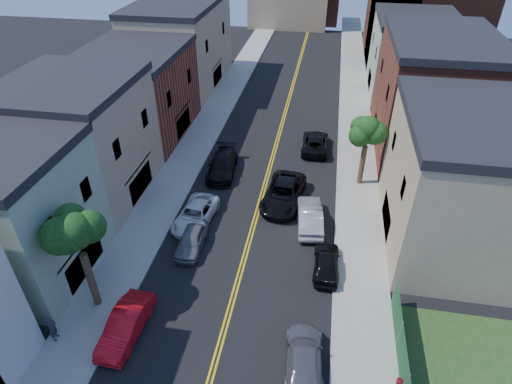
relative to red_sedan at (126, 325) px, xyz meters
The scene contains 24 objects.
sidewalk_left 27.80m from the red_sedan, 95.40° to the left, with size 3.20×100.00×0.15m, color gray.
sidewalk_right 30.66m from the red_sedan, 64.52° to the left, with size 3.20×100.00×0.15m, color gray.
curb_left 27.69m from the red_sedan, 91.79° to the left, with size 0.30×100.00×0.15m, color gray.
curb_right 29.95m from the red_sedan, 67.55° to the left, with size 0.30×100.00×0.15m, color gray.
bldg_left_palegrn 10.08m from the red_sedan, 157.18° to the left, with size 9.00×8.00×8.50m, color gray.
bldg_left_tan_near 15.82m from the red_sedan, 124.53° to the left, with size 9.00×10.00×9.00m, color #998466.
bldg_left_brick 25.43m from the red_sedan, 110.22° to the left, with size 9.00×12.00×8.00m, color brown.
bldg_left_tan_far 38.87m from the red_sedan, 103.03° to the left, with size 9.00×16.00×9.50m, color #998466.
bldg_right_tan 22.85m from the red_sedan, 31.18° to the left, with size 9.00×12.00×9.00m, color #998466.
bldg_right_brick 32.38m from the red_sedan, 53.08° to the left, with size 9.00×14.00×10.00m, color brown.
bldg_right_palegrn 44.24m from the red_sedan, 64.07° to the left, with size 9.00×12.00×8.50m, color gray.
church 59.21m from the red_sedan, 68.45° to the left, with size 16.20×14.20×22.60m.
tree_left_mid 6.59m from the red_sedan, 147.12° to the left, with size 5.20×5.20×9.29m.
tree_right_far 22.62m from the red_sedan, 53.24° to the left, with size 4.40×4.40×8.03m.
red_sedan is the anchor object (origin of this frame).
white_pickup 10.33m from the red_sedan, 84.78° to the left, with size 2.34×5.06×1.41m, color silver.
grey_car_left 7.69m from the red_sedan, 78.87° to the left, with size 1.65×4.11×1.40m, color slate.
black_car_left 17.46m from the red_sedan, 85.77° to the left, with size 2.27×5.58×1.62m, color black.
grey_car_right 9.91m from the red_sedan, ahead, with size 1.94×4.76×1.38m, color #54555B.
black_car_right 12.80m from the red_sedan, 32.62° to the left, with size 1.66×4.12×1.40m, color black.
silver_car_right 14.78m from the red_sedan, 50.67° to the left, with size 1.74×4.99×1.64m, color #B8BAC1.
dark_car_right_far 24.78m from the red_sedan, 68.49° to the left, with size 2.42×5.26×1.46m, color black.
black_suv_lane 15.63m from the red_sedan, 62.97° to the left, with size 2.82×6.11×1.70m, color black.
pedestrian_left 3.87m from the red_sedan, 164.10° to the right, with size 0.63×0.41×1.72m, color #292931.
Camera 1 is at (4.42, -1.23, 20.32)m, focal length 29.86 mm.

